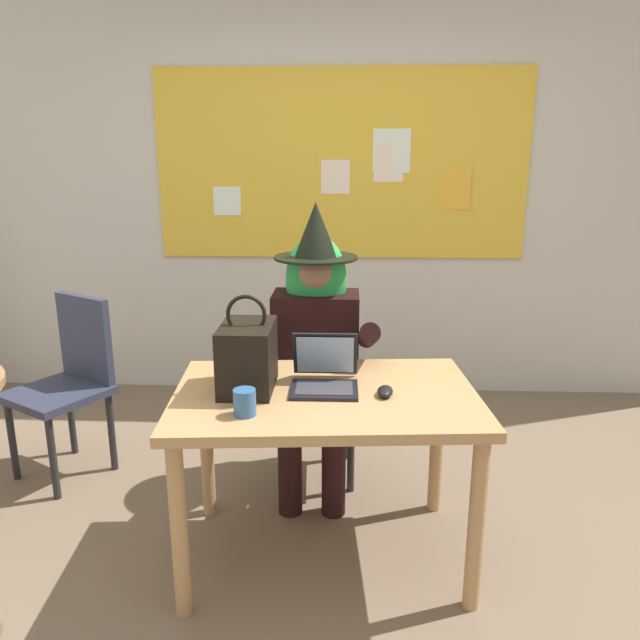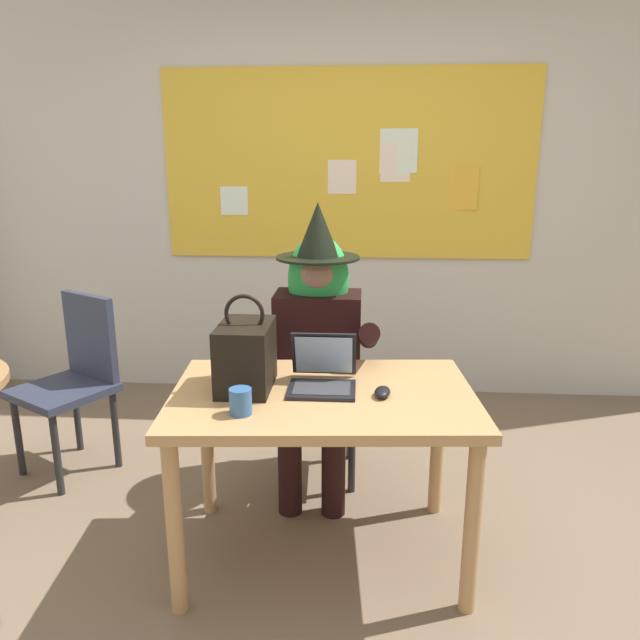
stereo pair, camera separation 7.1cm
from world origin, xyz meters
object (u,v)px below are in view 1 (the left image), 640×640
Objects in this scene: desk_main at (325,415)px; chair_spare_by_window at (70,376)px; coffee_mug at (245,402)px; chair_at_desk at (316,379)px; handbag at (248,356)px; person_costumed at (315,333)px; laptop at (325,375)px; computer_mouse at (385,391)px.

desk_main is 1.33× the size of chair_spare_by_window.
coffee_mug is 1.41m from chair_spare_by_window.
handbag is at bearing -20.55° from chair_at_desk.
person_costumed is 0.87m from coffee_mug.
person_costumed reaches higher than chair_at_desk.
chair_at_desk is at bearing 95.46° from laptop.
person_costumed reaches higher than chair_spare_by_window.
laptop is 0.30× the size of chair_spare_by_window.
coffee_mug is at bearing -149.79° from computer_mouse.
person_costumed is 13.46× the size of computer_mouse.
chair_spare_by_window is at bearing 164.30° from computer_mouse.
computer_mouse is 1.73m from chair_spare_by_window.
coffee_mug is at bearing -14.70° from chair_at_desk.
computer_mouse is 1.09× the size of coffee_mug.
person_costumed is 1.52× the size of chair_spare_by_window.
handbag reaches higher than laptop.
chair_spare_by_window is (-1.03, 0.65, -0.34)m from handbag.
laptop reaches higher than chair_spare_by_window.
coffee_mug is at bearing 80.06° from chair_spare_by_window.
computer_mouse is at bearing 96.33° from chair_spare_by_window.
computer_mouse is at bearing 18.39° from chair_at_desk.
desk_main is 4.37× the size of laptop.
desk_main is at bearing -4.08° from handbag.
handbag reaches higher than coffee_mug.
desk_main is at bearing 39.81° from coffee_mug.
chair_spare_by_window is (-1.56, 0.70, -0.22)m from computer_mouse.
computer_mouse is 0.28× the size of handbag.
person_costumed reaches higher than computer_mouse.
laptop is at bearing 95.45° from desk_main.
desk_main is at bearing -178.65° from computer_mouse.
chair_at_desk is 1.03m from coffee_mug.
chair_at_desk is 0.97× the size of chair_spare_by_window.
chair_spare_by_window is at bearing 153.28° from desk_main.
chair_at_desk is at bearing 95.83° from desk_main.
handbag is at bearing -20.97° from person_costumed.
person_costumed is at bearing 96.57° from desk_main.
chair_at_desk is 9.40× the size of coffee_mug.
handbag is (-0.30, -0.03, 0.09)m from laptop.
chair_at_desk is 3.19× the size of laptop.
handbag is (-0.23, -0.72, 0.36)m from chair_at_desk.
chair_spare_by_window is (-1.26, -0.07, 0.02)m from chair_at_desk.
laptop is (-0.01, 0.06, 0.14)m from desk_main.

